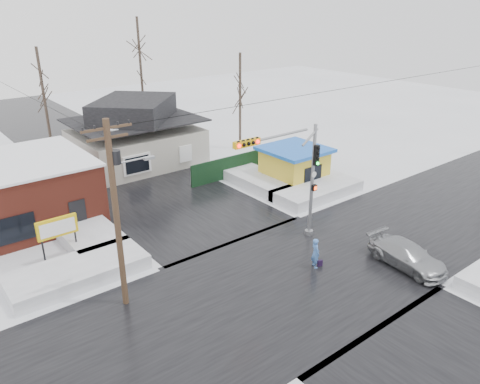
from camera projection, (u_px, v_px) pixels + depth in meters
ground at (297, 278)px, 24.46m from camera, size 120.00×120.00×0.00m
road_ns at (297, 277)px, 24.45m from camera, size 10.00×120.00×0.02m
road_ew at (297, 277)px, 24.45m from camera, size 120.00×10.00×0.02m
snowbank_nw at (78, 272)px, 24.23m from camera, size 7.00×3.00×0.80m
snowbank_ne at (317, 190)px, 34.53m from camera, size 7.00×3.00×0.80m
snowbank_nside_w at (80, 227)px, 29.00m from camera, size 3.00×8.00×0.80m
snowbank_nside_e at (253, 178)px, 37.01m from camera, size 3.00×8.00×0.80m
traffic_signal at (294, 171)px, 26.27m from camera, size 6.05×0.68×7.00m
utility_pole at (117, 205)px, 20.50m from camera, size 3.15×0.44×9.00m
marquee_sign at (57, 229)px, 25.45m from camera, size 2.20×0.21×2.55m
house at (136, 134)px, 40.56m from camera, size 10.40×8.40×5.76m
kiosk at (294, 165)px, 36.59m from camera, size 4.60×4.60×2.88m
fence at (233, 166)px, 37.99m from camera, size 8.00×0.12×1.80m
tree_far_left at (40, 73)px, 37.99m from camera, size 3.00×3.00×10.00m
tree_far_mid at (139, 44)px, 44.55m from camera, size 3.00×3.00×12.00m
tree_far_right at (240, 73)px, 43.10m from camera, size 3.00×3.00×9.00m
pedestrian at (315, 253)px, 25.11m from camera, size 0.59×0.72×1.70m
car at (407, 256)px, 25.25m from camera, size 2.24×4.70×1.32m
shopping_bag at (320, 263)px, 25.43m from camera, size 0.30×0.20×0.35m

